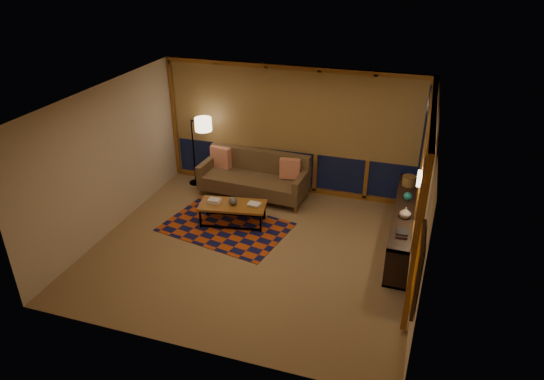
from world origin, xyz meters
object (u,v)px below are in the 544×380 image
(sofa, at_px, (253,177))
(floor_lamp, at_px, (193,150))
(bookshelf, at_px, (404,225))
(coffee_table, at_px, (233,214))

(sofa, height_order, floor_lamp, floor_lamp)
(floor_lamp, relative_size, bookshelf, 0.58)
(floor_lamp, bearing_deg, coffee_table, -21.56)
(coffee_table, bearing_deg, sofa, 80.58)
(sofa, xyz_separation_m, bookshelf, (3.15, -0.88, -0.11))
(sofa, relative_size, floor_lamp, 1.38)
(sofa, xyz_separation_m, coffee_table, (0.00, -1.19, -0.25))
(sofa, bearing_deg, bookshelf, -12.01)
(coffee_table, xyz_separation_m, bookshelf, (3.14, 0.31, 0.14))
(coffee_table, relative_size, bookshelf, 0.45)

